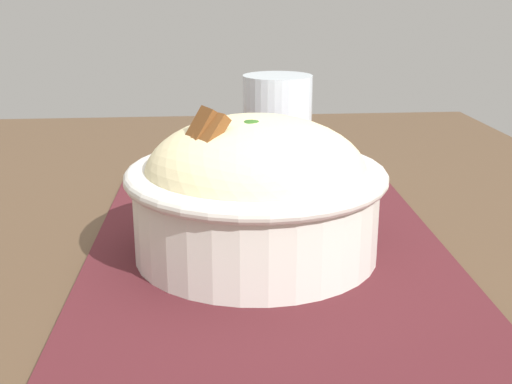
{
  "coord_description": "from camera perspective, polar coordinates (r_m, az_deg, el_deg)",
  "views": [
    {
      "loc": [
        -0.47,
        0.05,
        0.93
      ],
      "look_at": [
        0.01,
        0.01,
        0.78
      ],
      "focal_mm": 46.46,
      "sensor_mm": 36.0,
      "label": 1
    }
  ],
  "objects": [
    {
      "name": "drinking_glass",
      "position": [
        0.74,
        1.83,
        5.25
      ],
      "size": [
        0.08,
        0.08,
        0.11
      ],
      "color": "silver",
      "rests_on": "table"
    },
    {
      "name": "bowl",
      "position": [
        0.51,
        -0.01,
        0.19
      ],
      "size": [
        0.2,
        0.2,
        0.12
      ],
      "color": "silver",
      "rests_on": "placemat"
    },
    {
      "name": "fork",
      "position": [
        0.62,
        -2.29,
        -1.33
      ],
      "size": [
        0.02,
        0.13,
        0.0
      ],
      "color": "#B9B9B9",
      "rests_on": "placemat"
    },
    {
      "name": "table",
      "position": [
        0.55,
        1.24,
        -12.57
      ],
      "size": [
        1.18,
        0.76,
        0.72
      ],
      "color": "#4C3826",
      "rests_on": "ground_plane"
    },
    {
      "name": "placemat",
      "position": [
        0.54,
        0.89,
        -4.69
      ],
      "size": [
        0.42,
        0.3,
        0.0
      ],
      "primitive_type": "cube",
      "rotation": [
        0.0,
        0.0,
        -0.03
      ],
      "color": "#47191E",
      "rests_on": "table"
    }
  ]
}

